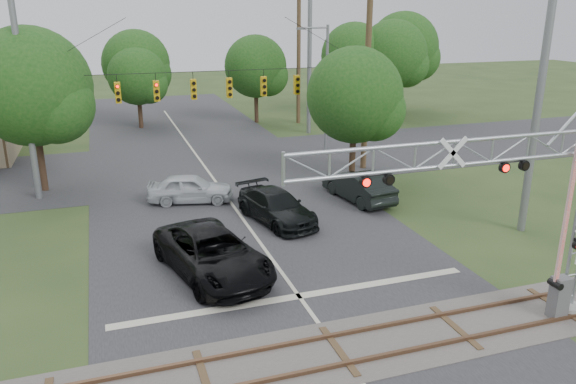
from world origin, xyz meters
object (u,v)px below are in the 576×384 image
object	(u,v)px
pickup_black	(213,253)
streetlight	(324,82)
crossing_gantry	(507,199)
car_dark	(276,207)
sedan_silver	(190,188)
traffic_signal_span	(227,83)

from	to	relation	value
pickup_black	streetlight	bearing A→B (deg)	42.86
crossing_gantry	car_dark	bearing A→B (deg)	107.85
crossing_gantry	sedan_silver	world-z (taller)	crossing_gantry
car_dark	sedan_silver	world-z (taller)	sedan_silver
sedan_silver	car_dark	bearing A→B (deg)	-126.90
sedan_silver	streetlight	distance (m)	14.29
crossing_gantry	sedan_silver	distance (m)	17.15
sedan_silver	streetlight	size ratio (longest dim) A/B	0.51
crossing_gantry	sedan_silver	xyz separation A→B (m)	(-6.97, 15.25, -3.60)
sedan_silver	pickup_black	bearing A→B (deg)	-170.05
streetlight	car_dark	bearing A→B (deg)	-120.72
sedan_silver	crossing_gantry	bearing A→B (deg)	-141.76
crossing_gantry	pickup_black	bearing A→B (deg)	138.91
traffic_signal_span	car_dark	bearing A→B (deg)	-85.21
crossing_gantry	traffic_signal_span	world-z (taller)	traffic_signal_span
crossing_gantry	traffic_signal_span	distance (m)	18.88
pickup_black	sedan_silver	world-z (taller)	pickup_black
car_dark	streetlight	size ratio (longest dim) A/B	0.59
sedan_silver	streetlight	world-z (taller)	streetlight
crossing_gantry	traffic_signal_span	xyz separation A→B (m)	(-4.19, 18.36, 1.34)
car_dark	streetlight	bearing A→B (deg)	45.66
streetlight	crossing_gantry	bearing A→B (deg)	-99.26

